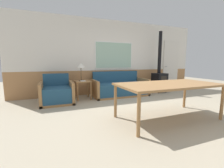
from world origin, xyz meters
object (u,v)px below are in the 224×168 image
couch (120,88)px  wood_stove (159,77)px  dining_table (168,86)px  table_lamp (81,66)px  armchair (57,94)px  side_table (83,85)px

couch → wood_stove: (1.72, 0.02, 0.34)m
couch → dining_table: size_ratio=0.93×
table_lamp → dining_table: bearing=-60.9°
table_lamp → dining_table: size_ratio=0.27×
armchair → couch: bearing=-6.1°
couch → dining_table: couch is taller
couch → side_table: 1.33m
couch → side_table: couch is taller
dining_table → wood_stove: 2.96m
couch → armchair: (-2.10, -0.27, 0.01)m
armchair → dining_table: bearing=-58.6°
wood_stove → table_lamp: bearing=179.7°
side_table → wood_stove: size_ratio=0.25×
side_table → table_lamp: bearing=112.9°
couch → dining_table: 2.41m
side_table → dining_table: bearing=-60.7°
table_lamp → wood_stove: wood_stove is taller
table_lamp → wood_stove: (3.07, -0.01, -0.45)m
table_lamp → wood_stove: bearing=-0.3°
armchair → side_table: size_ratio=1.53×
couch → armchair: 2.12m
wood_stove → couch: bearing=-179.2°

